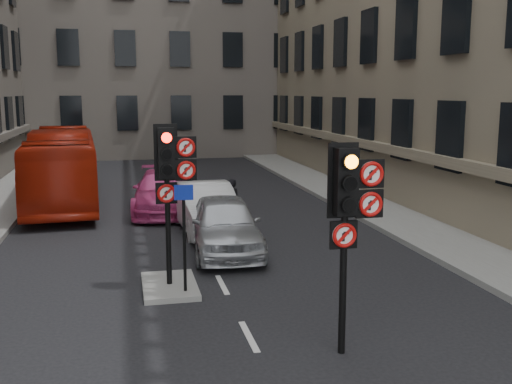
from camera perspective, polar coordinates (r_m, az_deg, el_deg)
name	(u,v)px	position (r m, az deg, el deg)	size (l,w,h in m)	color
pavement_right	(385,210)	(22.52, 12.15, -1.66)	(3.00, 50.00, 0.16)	gray
centre_island	(170,286)	(13.79, -8.23, -8.85)	(1.20, 2.00, 0.12)	gray
building_far	(148,13)	(46.44, -10.24, 16.41)	(30.00, 14.00, 20.00)	#6A635A
signal_near	(350,204)	(9.90, 8.95, -1.11)	(0.91, 0.40, 3.58)	black
signal_far	(171,170)	(13.19, -8.13, 2.11)	(0.91, 0.40, 3.58)	black
car_silver	(225,224)	(16.50, -3.02, -3.09)	(1.83, 4.55, 1.55)	#B1B4B9
car_white	(206,208)	(18.94, -4.74, -1.50)	(1.61, 4.62, 1.52)	silver
car_pink	(163,192)	(22.18, -8.85, 0.03)	(2.09, 5.15, 1.49)	#CB3B80
bus_red	(62,167)	(24.77, -17.99, 2.32)	(2.45, 10.46, 2.91)	#9C1B0B
motorcycle	(237,218)	(18.49, -1.85, -2.50)	(0.49, 1.74, 1.04)	black
motorcyclist	(231,203)	(19.49, -2.38, -1.04)	(0.58, 0.38, 1.59)	black
info_sign	(184,223)	(12.83, -6.86, -2.95)	(0.40, 0.14, 2.33)	black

